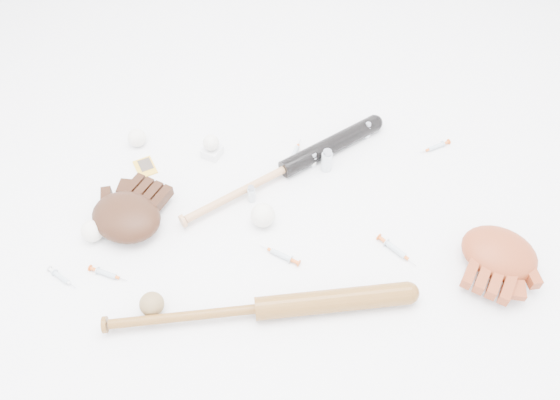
{
  "coord_description": "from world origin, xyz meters",
  "views": [
    {
      "loc": [
        0.05,
        -1.12,
        1.48
      ],
      "look_at": [
        0.01,
        0.04,
        0.06
      ],
      "focal_mm": 35.0,
      "sensor_mm": 36.0,
      "label": 1
    }
  ],
  "objects_px": {
    "bat_wood": "(259,309)",
    "pedestal": "(212,152)",
    "bat_dark": "(285,169)",
    "glove_dark": "(126,217)"
  },
  "relations": [
    {
      "from": "glove_dark",
      "to": "pedestal",
      "type": "bearing_deg",
      "value": 79.54
    },
    {
      "from": "bat_dark",
      "to": "glove_dark",
      "type": "xyz_separation_m",
      "value": [
        -0.52,
        -0.25,
        0.02
      ]
    },
    {
      "from": "bat_wood",
      "to": "pedestal",
      "type": "bearing_deg",
      "value": 99.45
    },
    {
      "from": "bat_dark",
      "to": "bat_wood",
      "type": "bearing_deg",
      "value": -132.99
    },
    {
      "from": "bat_wood",
      "to": "pedestal",
      "type": "distance_m",
      "value": 0.69
    },
    {
      "from": "glove_dark",
      "to": "pedestal",
      "type": "distance_m",
      "value": 0.42
    },
    {
      "from": "bat_wood",
      "to": "pedestal",
      "type": "xyz_separation_m",
      "value": [
        -0.21,
        0.65,
        -0.02
      ]
    },
    {
      "from": "glove_dark",
      "to": "pedestal",
      "type": "height_order",
      "value": "glove_dark"
    },
    {
      "from": "bat_dark",
      "to": "pedestal",
      "type": "bearing_deg",
      "value": 125.55
    },
    {
      "from": "bat_dark",
      "to": "pedestal",
      "type": "relative_size",
      "value": 13.83
    }
  ]
}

